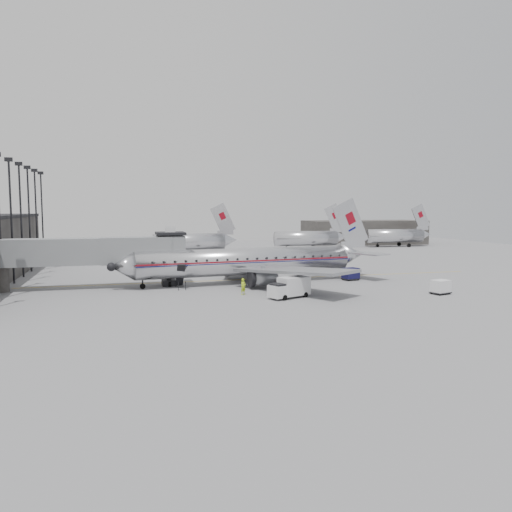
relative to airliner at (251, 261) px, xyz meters
The scene contains 13 objects.
ground 4.12m from the airliner, 102.25° to the right, with size 160.00×160.00×0.00m, color slate.
hangar 72.16m from the airliner, 52.09° to the left, with size 30.00×12.00×6.00m, color #32302E.
apron_line 4.60m from the airliner, 51.47° to the left, with size 0.15×60.00×0.01m, color gold.
jet_bridge 17.40m from the airliner, behind, with size 21.00×6.20×7.10m.
floodlight_masts 30.40m from the airliner, 160.58° to the left, with size 0.90×42.25×15.25m.
distant_aircraft_near 39.01m from the airliner, 93.62° to the left, with size 16.39×3.20×10.26m.
distant_aircraft_mid 48.96m from the airliner, 61.26° to the left, with size 16.39×3.20×10.26m.
distant_aircraft_far 66.80m from the airliner, 44.63° to the left, with size 16.39×3.20×10.26m.
airliner is the anchor object (origin of this frame).
service_van 11.22m from the airliner, 83.26° to the right, with size 4.82×3.33×2.12m.
baggage_cart_navy 13.10m from the airliner, ahead, with size 2.27×1.90×1.57m.
baggage_cart_white 22.08m from the airliner, 36.44° to the right, with size 2.28×1.96×1.52m.
ramp_worker 8.69m from the airliner, 109.74° to the right, with size 0.64×0.42×1.75m, color #ADD418.
Camera 1 is at (-14.36, -56.02, 9.24)m, focal length 35.00 mm.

